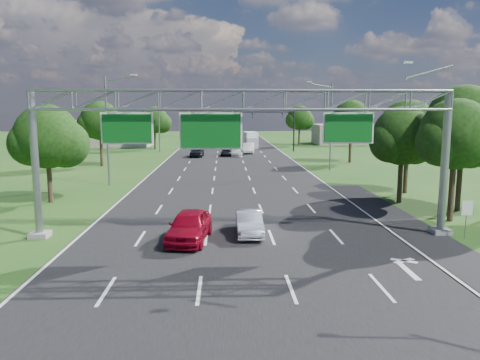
{
  "coord_description": "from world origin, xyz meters",
  "views": [
    {
      "loc": [
        -0.82,
        -13.44,
        6.99
      ],
      "look_at": [
        0.08,
        12.23,
        3.12
      ],
      "focal_mm": 35.0,
      "sensor_mm": 36.0,
      "label": 1
    }
  ],
  "objects_px": {
    "sign_gantry": "(245,111)",
    "traffic_signal": "(273,121)",
    "red_coupe": "(189,226)",
    "box_truck": "(251,140)",
    "silver_sedan": "(249,223)",
    "regulatory_sign": "(467,211)"
  },
  "relations": [
    {
      "from": "traffic_signal",
      "to": "silver_sedan",
      "type": "distance_m",
      "value": 53.45
    },
    {
      "from": "regulatory_sign",
      "to": "box_truck",
      "type": "height_order",
      "value": "box_truck"
    },
    {
      "from": "sign_gantry",
      "to": "traffic_signal",
      "type": "distance_m",
      "value": 53.51
    },
    {
      "from": "regulatory_sign",
      "to": "silver_sedan",
      "type": "height_order",
      "value": "regulatory_sign"
    },
    {
      "from": "regulatory_sign",
      "to": "traffic_signal",
      "type": "distance_m",
      "value": 54.37
    },
    {
      "from": "red_coupe",
      "to": "sign_gantry",
      "type": "bearing_deg",
      "value": 25.96
    },
    {
      "from": "traffic_signal",
      "to": "silver_sedan",
      "type": "relative_size",
      "value": 3.01
    },
    {
      "from": "sign_gantry",
      "to": "silver_sedan",
      "type": "bearing_deg",
      "value": 36.34
    },
    {
      "from": "sign_gantry",
      "to": "silver_sedan",
      "type": "distance_m",
      "value": 6.23
    },
    {
      "from": "traffic_signal",
      "to": "red_coupe",
      "type": "relative_size",
      "value": 2.49
    },
    {
      "from": "sign_gantry",
      "to": "red_coupe",
      "type": "height_order",
      "value": "sign_gantry"
    },
    {
      "from": "box_truck",
      "to": "silver_sedan",
      "type": "bearing_deg",
      "value": -98.87
    },
    {
      "from": "box_truck",
      "to": "sign_gantry",
      "type": "bearing_deg",
      "value": -99.1
    },
    {
      "from": "traffic_signal",
      "to": "box_truck",
      "type": "xyz_separation_m",
      "value": [
        -3.21,
        9.01,
        -3.82
      ]
    },
    {
      "from": "traffic_signal",
      "to": "red_coupe",
      "type": "xyz_separation_m",
      "value": [
        -10.16,
        -54.02,
        -4.33
      ]
    },
    {
      "from": "sign_gantry",
      "to": "traffic_signal",
      "type": "relative_size",
      "value": 1.92
    },
    {
      "from": "regulatory_sign",
      "to": "traffic_signal",
      "type": "relative_size",
      "value": 0.17
    },
    {
      "from": "regulatory_sign",
      "to": "box_truck",
      "type": "xyz_separation_m",
      "value": [
        -8.13,
        63.04,
        -0.16
      ]
    },
    {
      "from": "regulatory_sign",
      "to": "red_coupe",
      "type": "bearing_deg",
      "value": 179.98
    },
    {
      "from": "traffic_signal",
      "to": "box_truck",
      "type": "relative_size",
      "value": 1.61
    },
    {
      "from": "sign_gantry",
      "to": "box_truck",
      "type": "relative_size",
      "value": 3.09
    },
    {
      "from": "red_coupe",
      "to": "box_truck",
      "type": "xyz_separation_m",
      "value": [
        6.94,
        63.03,
        0.51
      ]
    }
  ]
}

